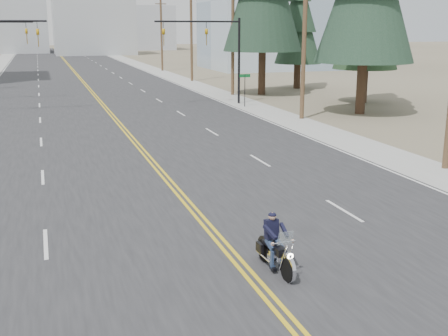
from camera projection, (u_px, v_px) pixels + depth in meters
ground_plane at (251, 277)px, 14.47m from camera, size 400.00×400.00×0.00m
road at (75, 73)px, 79.01m from camera, size 20.00×200.00×0.01m
sidewalk_right at (156, 71)px, 82.47m from camera, size 3.00×200.00×0.01m
traffic_mast_right at (216, 44)px, 45.47m from camera, size 7.10×0.26×7.00m
street_sign at (245, 84)px, 44.93m from camera, size 0.90×0.06×2.62m
utility_pole_b at (304, 31)px, 37.97m from camera, size 2.20×0.30×11.50m
utility_pole_c at (233, 33)px, 51.86m from camera, size 2.20×0.30×11.00m
utility_pole_d at (191, 30)px, 65.63m from camera, size 2.20×0.30×11.50m
utility_pole_e at (161, 31)px, 81.37m from camera, size 2.20×0.30×11.00m
glass_building at (285, 2)px, 86.18m from camera, size 24.00×16.00×20.00m
haze_bldg_b at (93, 24)px, 130.42m from camera, size 18.00×14.00×14.00m
haze_bldg_c at (245, 14)px, 125.71m from camera, size 16.00×12.00×18.00m
haze_bldg_e at (146, 28)px, 158.82m from camera, size 14.00×14.00×12.00m
motorcyclist at (276, 243)px, 14.68m from camera, size 0.95×2.02×1.54m
conifer_mid at (368, 3)px, 45.94m from camera, size 5.35×5.35×14.28m
conifer_far at (299, 15)px, 57.26m from camera, size 4.84×4.84×12.96m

